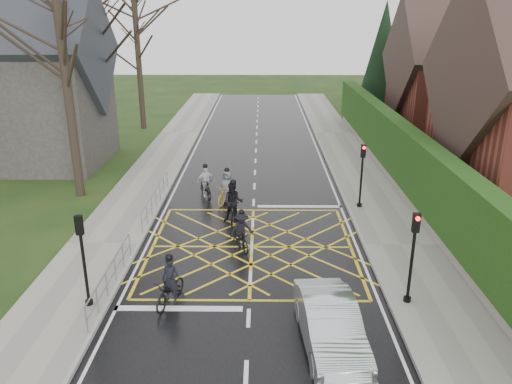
{
  "coord_description": "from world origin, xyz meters",
  "views": [
    {
      "loc": [
        0.38,
        -18.21,
        8.9
      ],
      "look_at": [
        0.14,
        2.97,
        1.3
      ],
      "focal_mm": 35.0,
      "sensor_mm": 36.0,
      "label": 1
    }
  ],
  "objects_px": {
    "cyclist_back": "(233,206)",
    "cyclist_front": "(206,185)",
    "car": "(330,325)",
    "cyclist_lead": "(227,191)",
    "cyclist_mid": "(242,234)",
    "cyclist_rear": "(170,288)"
  },
  "relations": [
    {
      "from": "cyclist_back",
      "to": "cyclist_mid",
      "type": "distance_m",
      "value": 2.71
    },
    {
      "from": "cyclist_front",
      "to": "car",
      "type": "relative_size",
      "value": 0.42
    },
    {
      "from": "car",
      "to": "cyclist_rear",
      "type": "bearing_deg",
      "value": 150.75
    },
    {
      "from": "cyclist_rear",
      "to": "cyclist_lead",
      "type": "relative_size",
      "value": 0.96
    },
    {
      "from": "cyclist_mid",
      "to": "cyclist_front",
      "type": "height_order",
      "value": "cyclist_front"
    },
    {
      "from": "cyclist_lead",
      "to": "car",
      "type": "distance_m",
      "value": 11.92
    },
    {
      "from": "cyclist_back",
      "to": "car",
      "type": "xyz_separation_m",
      "value": [
        3.2,
        -8.95,
        -0.06
      ]
    },
    {
      "from": "cyclist_back",
      "to": "cyclist_mid",
      "type": "bearing_deg",
      "value": -77.7
    },
    {
      "from": "car",
      "to": "cyclist_back",
      "type": "bearing_deg",
      "value": 104.86
    },
    {
      "from": "cyclist_mid",
      "to": "cyclist_lead",
      "type": "xyz_separation_m",
      "value": [
        -0.91,
        5.07,
        0.03
      ]
    },
    {
      "from": "cyclist_rear",
      "to": "cyclist_mid",
      "type": "xyz_separation_m",
      "value": [
        2.14,
        4.07,
        0.04
      ]
    },
    {
      "from": "cyclist_back",
      "to": "cyclist_front",
      "type": "distance_m",
      "value": 3.62
    },
    {
      "from": "cyclist_mid",
      "to": "cyclist_lead",
      "type": "height_order",
      "value": "cyclist_lead"
    },
    {
      "from": "cyclist_lead",
      "to": "cyclist_back",
      "type": "bearing_deg",
      "value": -56.88
    },
    {
      "from": "cyclist_lead",
      "to": "cyclist_mid",
      "type": "bearing_deg",
      "value": -57.0
    },
    {
      "from": "cyclist_back",
      "to": "car",
      "type": "distance_m",
      "value": 9.5
    },
    {
      "from": "cyclist_back",
      "to": "cyclist_front",
      "type": "relative_size",
      "value": 1.13
    },
    {
      "from": "cyclist_back",
      "to": "cyclist_front",
      "type": "height_order",
      "value": "cyclist_back"
    },
    {
      "from": "cyclist_front",
      "to": "cyclist_lead",
      "type": "height_order",
      "value": "cyclist_lead"
    },
    {
      "from": "cyclist_back",
      "to": "car",
      "type": "height_order",
      "value": "cyclist_back"
    },
    {
      "from": "cyclist_front",
      "to": "cyclist_back",
      "type": "bearing_deg",
      "value": -87.3
    },
    {
      "from": "cyclist_front",
      "to": "car",
      "type": "height_order",
      "value": "cyclist_front"
    }
  ]
}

